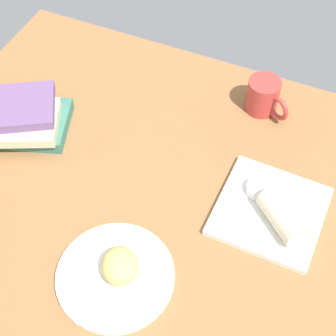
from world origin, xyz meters
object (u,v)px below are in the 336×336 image
at_px(scone_pastry, 120,266).
at_px(breakfast_wrap, 283,217).
at_px(sauce_cup, 259,189).
at_px(round_plate, 115,276).
at_px(coffee_mug, 264,96).
at_px(book_stack, 21,118).
at_px(square_plate, 270,211).

height_order(scone_pastry, breakfast_wrap, breakfast_wrap).
relative_size(sauce_cup, breakfast_wrap, 0.49).
xyz_separation_m(round_plate, coffee_mug, (0.13, 0.56, 0.04)).
bearing_deg(scone_pastry, book_stack, 147.30).
relative_size(round_plate, scone_pastry, 2.83).
bearing_deg(sauce_cup, coffee_mug, 105.59).
bearing_deg(square_plate, breakfast_wrap, -42.06).
bearing_deg(square_plate, round_plate, -131.34).
height_order(round_plate, book_stack, book_stack).
xyz_separation_m(scone_pastry, coffee_mug, (0.12, 0.55, 0.00)).
bearing_deg(round_plate, book_stack, 145.81).
distance_m(square_plate, breakfast_wrap, 0.05).
bearing_deg(round_plate, coffee_mug, 77.31).
relative_size(square_plate, book_stack, 0.89).
bearing_deg(scone_pastry, sauce_cup, 56.91).
distance_m(scone_pastry, breakfast_wrap, 0.35).
relative_size(round_plate, breakfast_wrap, 2.03).
relative_size(scone_pastry, breakfast_wrap, 0.72).
bearing_deg(book_stack, breakfast_wrap, -1.78).
relative_size(sauce_cup, coffee_mug, 0.48).
bearing_deg(breakfast_wrap, sauce_cup, -91.10).
height_order(round_plate, coffee_mug, coffee_mug).
height_order(round_plate, scone_pastry, scone_pastry).
distance_m(scone_pastry, coffee_mug, 0.57).
xyz_separation_m(square_plate, sauce_cup, (-0.04, 0.03, 0.02)).
relative_size(round_plate, coffee_mug, 1.99).
distance_m(round_plate, sauce_cup, 0.36).
bearing_deg(breakfast_wrap, coffee_mug, -115.52).
bearing_deg(square_plate, sauce_cup, 137.94).
xyz_separation_m(square_plate, book_stack, (-0.62, -0.01, 0.03)).
height_order(square_plate, book_stack, book_stack).
bearing_deg(square_plate, coffee_mug, 110.49).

